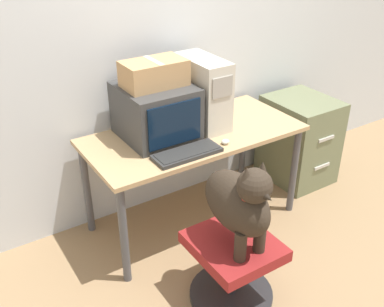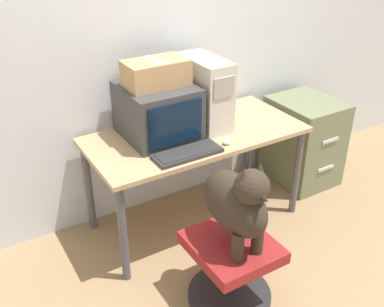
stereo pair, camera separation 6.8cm
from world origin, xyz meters
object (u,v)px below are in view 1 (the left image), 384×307
object	(u,v)px
pc_tower	(203,92)
keyboard	(187,153)
cardboard_box	(154,73)
dog	(240,201)
filing_cabinet	(299,139)
crt_monitor	(156,111)
office_chair	(233,266)

from	to	relation	value
pc_tower	keyboard	bearing A→B (deg)	-135.55
cardboard_box	dog	bearing A→B (deg)	-89.98
dog	cardboard_box	xyz separation A→B (m)	(-0.00, 0.88, 0.44)
dog	filing_cabinet	size ratio (longest dim) A/B	0.78
filing_cabinet	cardboard_box	distance (m)	1.51
crt_monitor	dog	distance (m)	0.90
pc_tower	office_chair	distance (m)	1.15
office_chair	cardboard_box	world-z (taller)	cardboard_box
dog	pc_tower	bearing A→B (deg)	68.12
keyboard	dog	size ratio (longest dim) A/B	0.78
office_chair	dog	world-z (taller)	dog
dog	filing_cabinet	bearing A→B (deg)	32.64
office_chair	cardboard_box	size ratio (longest dim) A/B	1.26
crt_monitor	office_chair	world-z (taller)	crt_monitor
keyboard	office_chair	xyz separation A→B (m)	(-0.02, -0.52, -0.49)
keyboard	office_chair	bearing A→B (deg)	-92.60
crt_monitor	keyboard	xyz separation A→B (m)	(0.02, -0.33, -0.16)
office_chair	cardboard_box	distance (m)	1.24
dog	cardboard_box	distance (m)	0.99
crt_monitor	pc_tower	xyz separation A→B (m)	(0.35, -0.02, 0.06)
keyboard	cardboard_box	bearing A→B (deg)	94.05
crt_monitor	keyboard	bearing A→B (deg)	-85.90
pc_tower	filing_cabinet	distance (m)	1.11
office_chair	filing_cabinet	size ratio (longest dim) A/B	0.70
pc_tower	crt_monitor	bearing A→B (deg)	177.32
cardboard_box	keyboard	bearing A→B (deg)	-85.95
pc_tower	keyboard	xyz separation A→B (m)	(-0.32, -0.32, -0.22)
pc_tower	cardboard_box	bearing A→B (deg)	176.68
keyboard	pc_tower	bearing A→B (deg)	44.45
crt_monitor	pc_tower	bearing A→B (deg)	-2.68
crt_monitor	office_chair	bearing A→B (deg)	-89.97
crt_monitor	keyboard	distance (m)	0.37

